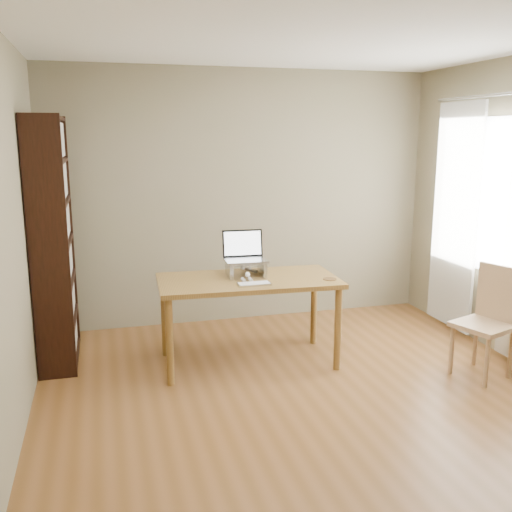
{
  "coord_description": "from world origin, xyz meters",
  "views": [
    {
      "loc": [
        -1.43,
        -3.48,
        1.94
      ],
      "look_at": [
        -0.2,
        1.02,
        0.95
      ],
      "focal_mm": 40.0,
      "sensor_mm": 36.0,
      "label": 1
    }
  ],
  "objects_px": {
    "keyboard": "(254,284)",
    "cat": "(242,269)",
    "bookshelf": "(54,242)",
    "laptop": "(244,253)",
    "chair": "(491,318)",
    "desk": "(248,289)"
  },
  "relations": [
    {
      "from": "laptop",
      "to": "keyboard",
      "type": "relative_size",
      "value": 1.35
    },
    {
      "from": "keyboard",
      "to": "chair",
      "type": "distance_m",
      "value": 1.94
    },
    {
      "from": "keyboard",
      "to": "chair",
      "type": "bearing_deg",
      "value": -16.77
    },
    {
      "from": "cat",
      "to": "chair",
      "type": "bearing_deg",
      "value": -23.17
    },
    {
      "from": "desk",
      "to": "chair",
      "type": "distance_m",
      "value": 2.0
    },
    {
      "from": "laptop",
      "to": "chair",
      "type": "relative_size",
      "value": 0.4
    },
    {
      "from": "bookshelf",
      "to": "chair",
      "type": "distance_m",
      "value": 3.68
    },
    {
      "from": "keyboard",
      "to": "cat",
      "type": "height_order",
      "value": "cat"
    },
    {
      "from": "cat",
      "to": "chair",
      "type": "relative_size",
      "value": 0.52
    },
    {
      "from": "cat",
      "to": "chair",
      "type": "height_order",
      "value": "chair"
    },
    {
      "from": "bookshelf",
      "to": "laptop",
      "type": "height_order",
      "value": "bookshelf"
    },
    {
      "from": "bookshelf",
      "to": "chair",
      "type": "xyz_separation_m",
      "value": [
        3.4,
        -1.29,
        -0.56
      ]
    },
    {
      "from": "bookshelf",
      "to": "keyboard",
      "type": "bearing_deg",
      "value": -24.98
    },
    {
      "from": "desk",
      "to": "cat",
      "type": "distance_m",
      "value": 0.19
    },
    {
      "from": "laptop",
      "to": "cat",
      "type": "height_order",
      "value": "laptop"
    },
    {
      "from": "desk",
      "to": "chair",
      "type": "bearing_deg",
      "value": -20.3
    },
    {
      "from": "keyboard",
      "to": "chair",
      "type": "height_order",
      "value": "chair"
    },
    {
      "from": "laptop",
      "to": "keyboard",
      "type": "bearing_deg",
      "value": -88.61
    },
    {
      "from": "bookshelf",
      "to": "cat",
      "type": "distance_m",
      "value": 1.62
    },
    {
      "from": "keyboard",
      "to": "cat",
      "type": "relative_size",
      "value": 0.57
    },
    {
      "from": "bookshelf",
      "to": "cat",
      "type": "xyz_separation_m",
      "value": [
        1.55,
        -0.4,
        -0.24
      ]
    },
    {
      "from": "laptop",
      "to": "keyboard",
      "type": "distance_m",
      "value": 0.41
    }
  ]
}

